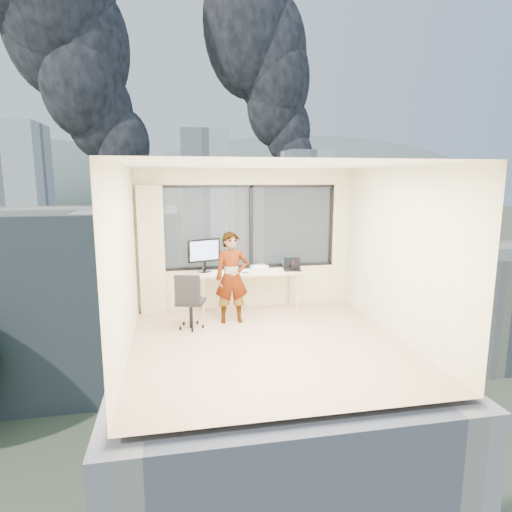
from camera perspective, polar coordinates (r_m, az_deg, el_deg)
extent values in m
cube|color=#DFB391|center=(6.47, 1.73, -11.63)|extent=(4.00, 4.00, 0.01)
cube|color=white|center=(6.01, 1.86, 12.03)|extent=(4.00, 4.00, 0.01)
cube|color=beige|center=(4.23, 7.81, -5.06)|extent=(4.00, 0.01, 2.60)
cube|color=beige|center=(6.00, -17.18, -0.89)|extent=(0.01, 4.00, 2.60)
cube|color=beige|center=(6.83, 18.38, 0.35)|extent=(0.01, 4.00, 2.60)
cube|color=beige|center=(7.85, -13.68, 0.69)|extent=(0.45, 0.14, 2.30)
cube|color=beige|center=(7.90, -0.92, -4.70)|extent=(1.80, 0.60, 0.75)
imported|color=#2D2D33|center=(7.24, -3.22, -2.87)|extent=(0.57, 0.37, 1.54)
cube|color=white|center=(8.04, 0.42, -1.46)|extent=(0.33, 0.31, 0.07)
cube|color=black|center=(7.68, -1.41, -2.22)|extent=(0.12, 0.08, 0.01)
cylinder|color=black|center=(7.90, 4.91, -1.59)|extent=(0.10, 0.10, 0.10)
ellipsoid|color=#0D5346|center=(8.14, 4.40, -0.79)|extent=(0.32, 0.23, 0.22)
cube|color=#515B3D|center=(126.93, -10.33, 2.60)|extent=(400.00, 400.00, 0.04)
cube|color=beige|center=(37.86, -22.40, -4.98)|extent=(16.00, 12.00, 14.00)
cube|color=silver|center=(46.61, 5.80, -0.25)|extent=(14.00, 13.00, 16.00)
cube|color=beige|center=(47.52, 30.88, -5.17)|extent=(12.00, 10.00, 10.00)
cube|color=silver|center=(106.36, -29.75, 7.57)|extent=(14.00, 14.00, 28.00)
cube|color=silver|center=(126.21, -6.86, 9.48)|extent=(13.00, 13.00, 30.00)
cube|color=silver|center=(153.08, 6.69, 8.85)|extent=(15.00, 15.00, 26.00)
ellipsoid|color=slate|center=(341.65, 6.31, 7.38)|extent=(300.00, 220.00, 96.00)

